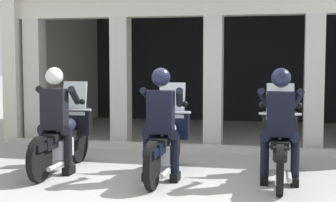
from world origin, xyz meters
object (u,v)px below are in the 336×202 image
motorcycle_left (64,138)px  police_officer_right (280,116)px  police_officer_center (161,114)px  police_officer_left (55,111)px  motorcycle_center (166,142)px  motorcycle_right (280,145)px

motorcycle_left → police_officer_right: police_officer_right is taller
police_officer_center → police_officer_left: bearing=-173.4°
police_officer_right → motorcycle_left: bearing=177.9°
motorcycle_center → police_officer_right: police_officer_right is taller
police_officer_left → police_officer_right: same height
police_officer_center → police_officer_right: (1.62, 0.10, 0.00)m
police_officer_left → motorcycle_right: size_ratio=0.78×
police_officer_left → police_officer_right: bearing=8.6°
motorcycle_center → police_officer_right: (1.62, -0.19, 0.44)m
motorcycle_right → police_officer_right: (-0.00, -0.28, 0.44)m
motorcycle_right → police_officer_right: size_ratio=1.29×
motorcycle_left → police_officer_right: bearing=3.6°
motorcycle_center → motorcycle_right: (1.62, 0.10, 0.00)m
motorcycle_left → motorcycle_center: size_ratio=1.00×
motorcycle_left → motorcycle_right: (3.25, 0.02, 0.00)m
motorcycle_center → police_officer_center: 0.52m
motorcycle_left → police_officer_center: 1.72m
motorcycle_left → motorcycle_center: (1.62, -0.08, 0.00)m
motorcycle_right → police_officer_center: bearing=-164.2°
police_officer_center → motorcycle_right: (1.62, 0.38, -0.44)m
police_officer_left → motorcycle_center: size_ratio=0.78×
police_officer_center → motorcycle_right: bearing=22.5°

